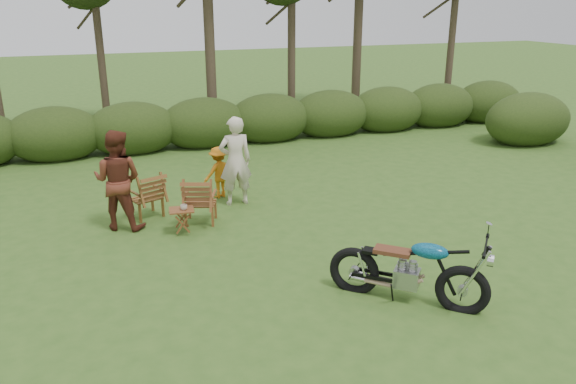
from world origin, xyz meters
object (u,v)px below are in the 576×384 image
object	(u,v)px
side_table	(182,221)
cup	(184,207)
motorcycle	(405,300)
lawn_chair_left	(147,217)
child	(220,197)
lawn_chair_right	(201,222)
adult_b	(123,227)
adult_a	(237,204)

from	to	relation	value
side_table	cup	bearing A→B (deg)	-51.39
motorcycle	side_table	size ratio (longest dim) A/B	4.52
lawn_chair_left	child	world-z (taller)	child
lawn_chair_right	child	world-z (taller)	child
cup	lawn_chair_left	bearing A→B (deg)	115.98
lawn_chair_right	adult_b	world-z (taller)	adult_b
lawn_chair_right	child	bearing A→B (deg)	-97.09
adult_a	child	xyz separation A→B (m)	(-0.23, 0.54, 0.00)
motorcycle	adult_a	distance (m)	4.80
lawn_chair_right	child	xyz separation A→B (m)	(0.68, 1.30, 0.00)
motorcycle	adult_b	world-z (taller)	adult_b
lawn_chair_right	lawn_chair_left	world-z (taller)	lawn_chair_right
adult_a	child	world-z (taller)	adult_a
lawn_chair_left	cup	distance (m)	1.35
side_table	cup	world-z (taller)	cup
lawn_chair_left	side_table	world-z (taller)	side_table
motorcycle	adult_b	distance (m)	5.46
lawn_chair_right	motorcycle	bearing A→B (deg)	138.83
adult_b	motorcycle	bearing A→B (deg)	158.00
child	lawn_chair_left	bearing A→B (deg)	1.97
lawn_chair_left	cup	xyz separation A→B (m)	(0.55, -1.12, 0.52)
motorcycle	child	xyz separation A→B (m)	(-1.41, 5.20, 0.00)
lawn_chair_right	cup	bearing A→B (deg)	69.79
lawn_chair_right	child	distance (m)	1.47
side_table	child	world-z (taller)	child
lawn_chair_right	adult_a	size ratio (longest dim) A/B	0.50
lawn_chair_left	cup	size ratio (longest dim) A/B	7.35
cup	adult_b	size ratio (longest dim) A/B	0.07
motorcycle	cup	world-z (taller)	motorcycle
lawn_chair_right	side_table	size ratio (longest dim) A/B	1.97
adult_b	child	size ratio (longest dim) A/B	1.67
motorcycle	lawn_chair_right	size ratio (longest dim) A/B	2.29
motorcycle	side_table	distance (m)	4.31
adult_a	child	size ratio (longest dim) A/B	1.66
lawn_chair_left	side_table	xyz separation A→B (m)	(0.51, -1.07, 0.24)
cup	child	bearing A→B (deg)	58.60
lawn_chair_left	adult_b	xyz separation A→B (m)	(-0.50, -0.40, 0.00)
lawn_chair_left	adult_a	world-z (taller)	adult_a
lawn_chair_left	side_table	size ratio (longest dim) A/B	1.92
lawn_chair_right	cup	world-z (taller)	cup
side_table	cup	size ratio (longest dim) A/B	3.82
lawn_chair_left	adult_a	distance (m)	1.85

